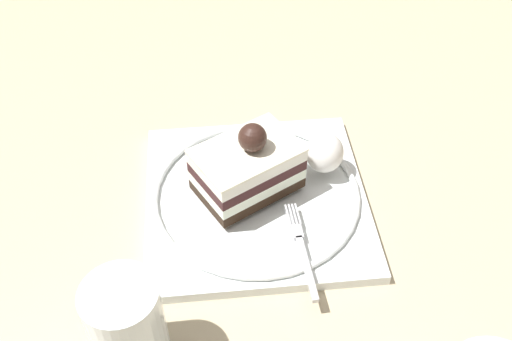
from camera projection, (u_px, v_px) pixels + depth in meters
name	position (u px, v px, depth m)	size (l,w,h in m)	color
ground_plane	(248.00, 188.00, 0.63)	(2.40, 2.40, 0.00)	tan
dessert_plate	(256.00, 197.00, 0.61)	(0.25, 0.25, 0.02)	white
cake_slice	(250.00, 167.00, 0.59)	(0.11, 0.12, 0.08)	black
whipped_cream_dollop	(325.00, 153.00, 0.61)	(0.04, 0.04, 0.04)	white
fork	(301.00, 247.00, 0.55)	(0.11, 0.03, 0.00)	silver
drink_glass_near	(129.00, 331.00, 0.47)	(0.06, 0.06, 0.10)	silver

